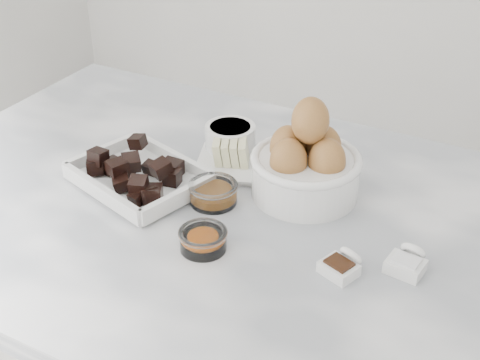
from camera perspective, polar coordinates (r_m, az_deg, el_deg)
name	(u,v)px	position (r m, az deg, el deg)	size (l,w,h in m)	color
marble_slab	(222,215)	(1.15, -1.59, -2.98)	(1.20, 0.80, 0.04)	silver
chocolate_dish	(138,173)	(1.20, -8.66, 0.63)	(0.27, 0.23, 0.06)	white
butter_plate	(232,159)	(1.23, -0.66, 1.82)	(0.17, 0.17, 0.06)	white
sugar_ramekin	(230,138)	(1.28, -0.83, 3.58)	(0.10, 0.10, 0.06)	white
egg_bowl	(306,164)	(1.14, 5.66, 1.35)	(0.19, 0.19, 0.18)	white
honey_bowl	(213,193)	(1.14, -2.29, -1.07)	(0.09, 0.09, 0.04)	white
zest_bowl	(203,239)	(1.03, -3.17, -5.03)	(0.08, 0.08, 0.03)	white
vanilla_spoon	(342,265)	(1.00, 8.68, -7.18)	(0.06, 0.07, 0.04)	white
salt_spoon	(407,262)	(1.02, 14.08, -6.80)	(0.06, 0.07, 0.04)	white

